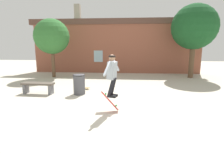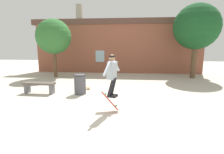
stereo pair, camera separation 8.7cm
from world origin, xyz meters
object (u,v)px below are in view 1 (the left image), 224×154
object	(u,v)px
skateboard_flipping	(110,101)
skateboard_resting	(82,87)
skater	(112,72)
park_bench	(38,86)
trash_bin	(79,84)
tree_right	(194,27)
tree_left	(52,37)

from	to	relation	value
skateboard_flipping	skateboard_resting	bearing A→B (deg)	138.27
skater	park_bench	bearing A→B (deg)	169.09
trash_bin	skateboard_resting	bearing A→B (deg)	99.01
tree_right	tree_left	bearing A→B (deg)	-176.61
tree_left	trash_bin	distance (m)	5.52
skater	skateboard_resting	size ratio (longest dim) A/B	1.59
park_bench	skateboard_flipping	size ratio (longest dim) A/B	2.19
skater	skateboard_flipping	xyz separation A→B (m)	(-0.08, 0.01, -0.96)
park_bench	trash_bin	world-z (taller)	trash_bin
park_bench	skateboard_resting	size ratio (longest dim) A/B	1.67
park_bench	skater	distance (m)	4.04
tree_right	skater	bearing A→B (deg)	-125.99
park_bench	skateboard_flipping	distance (m)	3.85
tree_left	skateboard_resting	size ratio (longest dim) A/B	4.50
tree_left	park_bench	size ratio (longest dim) A/B	2.69
skateboard_resting	skater	bearing A→B (deg)	-42.26
trash_bin	skateboard_flipping	bearing A→B (deg)	-51.10
park_bench	skateboard_flipping	xyz separation A→B (m)	(3.40, -1.82, -0.02)
park_bench	trash_bin	size ratio (longest dim) A/B	1.64
tree_left	trash_bin	bearing A→B (deg)	-54.74
tree_left	skateboard_flipping	distance (m)	7.86
tree_right	skateboard_resting	size ratio (longest dim) A/B	5.52
tree_right	skater	distance (m)	8.38
trash_bin	skateboard_resting	size ratio (longest dim) A/B	1.02
tree_left	skateboard_resting	distance (m)	4.95
tree_left	trash_bin	world-z (taller)	tree_left
skateboard_flipping	skateboard_resting	xyz separation A→B (m)	(-1.69, 2.87, -0.27)
skater	skateboard_resting	world-z (taller)	skater
tree_left	skater	xyz separation A→B (m)	(4.52, -6.03, -1.43)
skater	skateboard_flipping	world-z (taller)	skater
trash_bin	skateboard_flipping	xyz separation A→B (m)	(1.54, -1.91, -0.13)
tree_left	skateboard_resting	xyz separation A→B (m)	(2.75, -3.15, -2.66)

